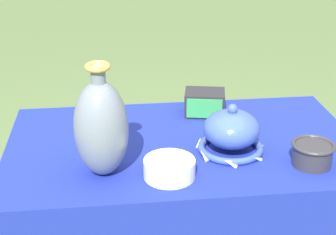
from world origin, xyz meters
The scene contains 6 objects.
display_table centered at (0.00, -0.01, 0.70)m, with size 1.14×0.67×0.79m.
vase_tall_bulbous centered at (-0.26, -0.17, 0.94)m, with size 0.15×0.15×0.33m.
vase_dome_bell centered at (0.14, -0.08, 0.85)m, with size 0.22×0.22×0.16m.
mosaic_tile_box centered at (0.11, 0.22, 0.83)m, with size 0.16×0.14×0.09m.
cup_wide_charcoal centered at (0.36, -0.19, 0.83)m, with size 0.13×0.13×0.07m.
pot_squat_porcelain centered at (-0.07, -0.21, 0.82)m, with size 0.15×0.15×0.05m, color white.
Camera 1 is at (-0.22, -1.48, 1.55)m, focal length 55.00 mm.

